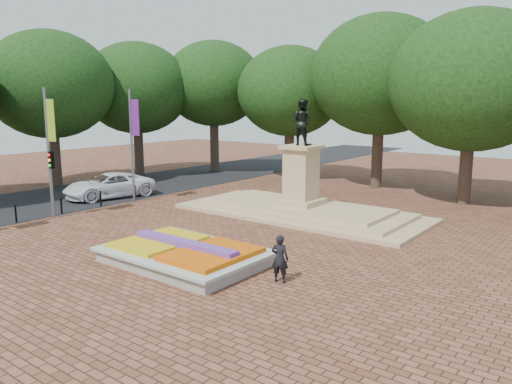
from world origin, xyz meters
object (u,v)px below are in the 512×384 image
(monument, at_px, (301,199))
(van, at_px, (109,186))
(flower_bed, at_px, (185,254))
(pedestrian, at_px, (280,259))

(monument, bearing_deg, van, -164.42)
(flower_bed, distance_m, monument, 10.07)
(pedestrian, bearing_deg, monument, -76.79)
(flower_bed, bearing_deg, monument, 95.87)
(monument, relative_size, pedestrian, 8.12)
(pedestrian, bearing_deg, van, -33.85)
(van, relative_size, pedestrian, 3.35)
(van, bearing_deg, monument, 29.22)
(monument, bearing_deg, pedestrian, -61.19)
(flower_bed, distance_m, pedestrian, 4.23)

